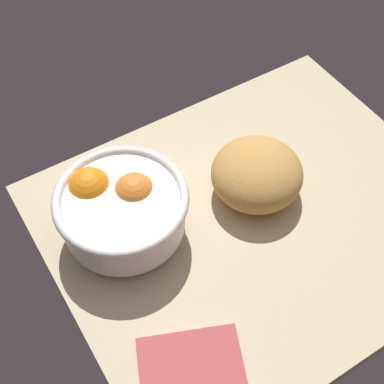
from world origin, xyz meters
TOP-DOWN VIEW (x-y plane):
  - ground_plane at (0.00, 0.00)cm, footprint 69.11×57.46cm
  - fruit_bowl at (20.56, -9.75)cm, footprint 21.60×21.60cm
  - bread_loaf at (-2.91, -4.65)cm, footprint 21.97×21.86cm
  - napkin_folded at (23.41, 16.24)cm, footprint 17.25×14.34cm

SIDE VIEW (x-z plane):
  - ground_plane at x=0.00cm, z-range -3.00..0.00cm
  - napkin_folded at x=23.41cm, z-range 0.00..1.36cm
  - bread_loaf at x=-2.91cm, z-range 0.00..9.15cm
  - fruit_bowl at x=20.56cm, z-range 0.70..11.56cm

